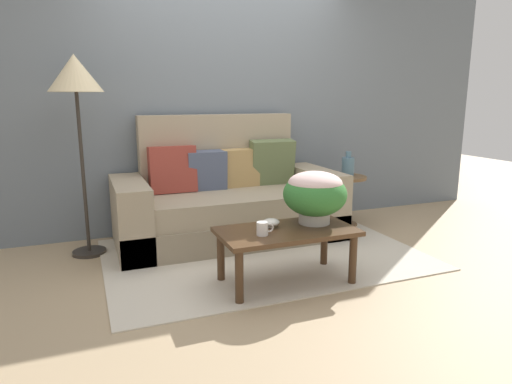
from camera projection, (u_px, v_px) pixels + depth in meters
ground_plane at (267, 258)px, 3.76m from camera, size 14.00×14.00×0.00m
wall_back at (224, 99)px, 4.53m from camera, size 6.40×0.12×2.62m
area_rug at (263, 254)px, 3.84m from camera, size 2.62×1.80×0.01m
couch at (227, 203)px, 4.24m from camera, size 2.08×0.93×1.17m
coffee_table at (287, 237)px, 3.20m from camera, size 0.99×0.52×0.41m
side_table at (345, 191)px, 4.65m from camera, size 0.42×0.42×0.53m
floor_lamp at (76, 83)px, 3.57m from camera, size 0.43×0.43×1.67m
potted_plant at (315, 193)px, 3.30m from camera, size 0.47×0.47×0.39m
coffee_mug at (263, 229)px, 3.04m from camera, size 0.12×0.08×0.09m
snack_bowl at (271, 222)px, 3.23m from camera, size 0.12×0.12×0.06m
table_vase at (348, 166)px, 4.59m from camera, size 0.13×0.13×0.26m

